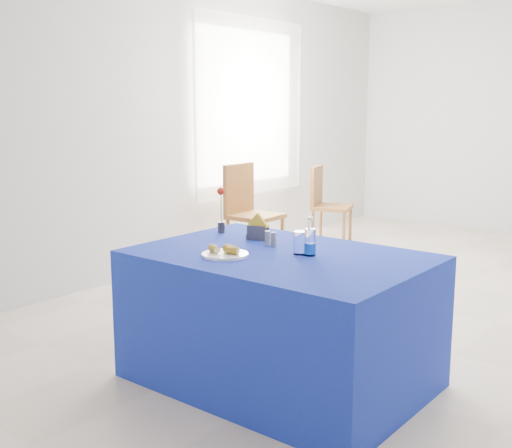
% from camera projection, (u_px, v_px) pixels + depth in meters
% --- Properties ---
extents(floor, '(7.00, 7.00, 0.00)m').
position_uv_depth(floor, '(424.00, 308.00, 5.05)').
color(floor, beige).
rests_on(floor, ground).
extents(room_shell, '(7.00, 7.00, 7.00)m').
position_uv_depth(room_shell, '(436.00, 81.00, 4.73)').
color(room_shell, silver).
rests_on(room_shell, ground).
extents(window_pane, '(0.04, 1.50, 1.60)m').
position_uv_depth(window_pane, '(247.00, 107.00, 6.90)').
color(window_pane, white).
rests_on(window_pane, room_shell).
extents(curtain, '(0.04, 1.75, 1.85)m').
position_uv_depth(curtain, '(252.00, 107.00, 6.85)').
color(curtain, white).
rests_on(curtain, room_shell).
extents(plate, '(0.26, 0.26, 0.01)m').
position_uv_depth(plate, '(225.00, 254.00, 3.52)').
color(plate, white).
rests_on(plate, blue_table).
extents(drinking_glass, '(0.08, 0.08, 0.13)m').
position_uv_depth(drinking_glass, '(300.00, 243.00, 3.55)').
color(drinking_glass, white).
rests_on(drinking_glass, blue_table).
extents(salt_shaker, '(0.03, 0.03, 0.08)m').
position_uv_depth(salt_shaker, '(268.00, 238.00, 3.79)').
color(salt_shaker, slate).
rests_on(salt_shaker, blue_table).
extents(pepper_shaker, '(0.03, 0.03, 0.08)m').
position_uv_depth(pepper_shaker, '(273.00, 239.00, 3.75)').
color(pepper_shaker, slate).
rests_on(pepper_shaker, blue_table).
extents(blue_table, '(1.60, 1.10, 0.76)m').
position_uv_depth(blue_table, '(280.00, 318.00, 3.65)').
color(blue_table, '#102297').
rests_on(blue_table, floor).
extents(water_bottle, '(0.06, 0.06, 0.21)m').
position_uv_depth(water_bottle, '(310.00, 243.00, 3.52)').
color(water_bottle, white).
rests_on(water_bottle, blue_table).
extents(napkin_holder, '(0.15, 0.09, 0.17)m').
position_uv_depth(napkin_holder, '(258.00, 232.00, 3.94)').
color(napkin_holder, '#36353A').
rests_on(napkin_holder, blue_table).
extents(rose_vase, '(0.05, 0.05, 0.30)m').
position_uv_depth(rose_vase, '(221.00, 211.00, 4.13)').
color(rose_vase, '#28282D').
rests_on(rose_vase, blue_table).
extents(chair_win_a, '(0.47, 0.47, 1.01)m').
position_uv_depth(chair_win_a, '(248.00, 207.00, 6.33)').
color(chair_win_a, '#8E5E29').
rests_on(chair_win_a, floor).
extents(chair_win_b, '(0.51, 0.51, 0.91)m').
position_uv_depth(chair_win_b, '(325.00, 200.00, 7.16)').
color(chair_win_b, '#8E5E29').
rests_on(chair_win_b, floor).
extents(banana_pieces, '(0.19, 0.12, 0.04)m').
position_uv_depth(banana_pieces, '(225.00, 249.00, 3.53)').
color(banana_pieces, gold).
rests_on(banana_pieces, plate).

